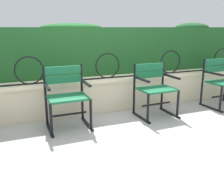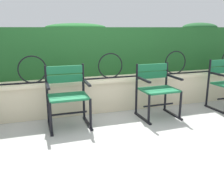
% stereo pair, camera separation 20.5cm
% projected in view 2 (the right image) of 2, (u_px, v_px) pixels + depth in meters
% --- Properties ---
extents(ground_plane, '(60.00, 60.00, 0.00)m').
position_uv_depth(ground_plane, '(115.00, 130.00, 3.34)').
color(ground_plane, '#9E9E99').
extents(stone_wall, '(8.52, 0.41, 0.56)m').
position_uv_depth(stone_wall, '(98.00, 94.00, 4.10)').
color(stone_wall, beige).
rests_on(stone_wall, ground).
extents(iron_arch_fence, '(7.96, 0.02, 0.42)m').
position_uv_depth(iron_arch_fence, '(78.00, 70.00, 3.82)').
color(iron_arch_fence, black).
rests_on(iron_arch_fence, stone_wall).
extents(hedge_row, '(8.35, 0.58, 0.91)m').
position_uv_depth(hedge_row, '(90.00, 50.00, 4.35)').
color(hedge_row, '#1E5123').
rests_on(hedge_row, stone_wall).
extents(park_chair_centre_left, '(0.58, 0.53, 0.86)m').
position_uv_depth(park_chair_centre_left, '(67.00, 94.00, 3.43)').
color(park_chair_centre_left, '#19663D').
rests_on(park_chair_centre_left, ground).
extents(park_chair_centre_right, '(0.59, 0.54, 0.83)m').
position_uv_depth(park_chair_centre_right, '(157.00, 88.00, 3.80)').
color(park_chair_centre_right, '#19663D').
rests_on(park_chair_centre_right, ground).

